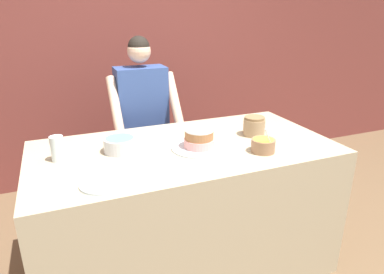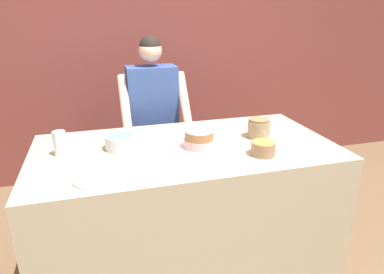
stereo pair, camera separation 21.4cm
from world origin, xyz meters
The scene contains 9 objects.
wall_back centered at (0.00, 2.14, 1.30)m, with size 10.00×0.05×2.60m.
counter centered at (0.00, 0.49, 0.46)m, with size 1.92×0.97×0.92m.
person_baker centered at (-0.07, 1.30, 0.92)m, with size 0.56×0.45×1.56m.
cake centered at (0.07, 0.42, 0.97)m, with size 0.35×0.35×0.13m.
frosting_bowl_orange centered at (0.41, 0.22, 0.97)m, with size 0.15×0.15×0.17m.
frosting_bowl_blue centered at (-0.40, 0.56, 0.97)m, with size 0.20×0.20×0.09m.
drinking_glass centered at (-0.76, 0.56, 1.00)m, with size 0.08×0.08×0.15m.
ceramic_plate centered at (-0.56, 0.16, 0.93)m, with size 0.24×0.24×0.01m.
stoneware_jar centered at (0.52, 0.51, 0.99)m, with size 0.15×0.15×0.13m.
Camera 1 is at (-0.72, -1.42, 1.74)m, focal length 32.00 mm.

